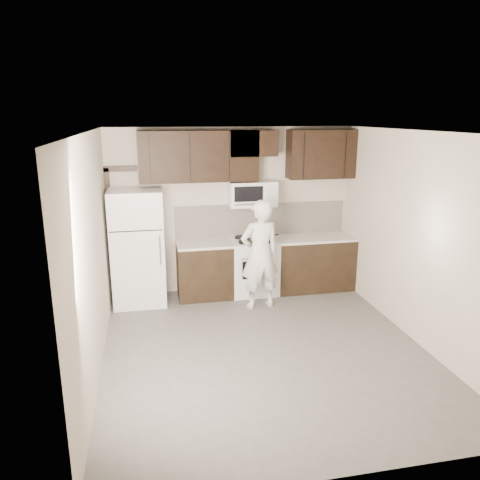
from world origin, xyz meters
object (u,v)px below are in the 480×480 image
object	(u,v)px
microwave	(252,194)
refrigerator	(138,247)
stove	(253,266)
person	(260,255)

from	to	relation	value
microwave	refrigerator	size ratio (longest dim) A/B	0.42
stove	person	world-z (taller)	person
refrigerator	person	world-z (taller)	refrigerator
microwave	person	bearing A→B (deg)	-93.34
person	stove	bearing A→B (deg)	-102.95
microwave	refrigerator	distance (m)	2.00
microwave	refrigerator	bearing A→B (deg)	-174.85
refrigerator	person	distance (m)	1.89
microwave	person	xyz separation A→B (m)	(-0.04, -0.73, -0.81)
stove	microwave	xyz separation A→B (m)	(-0.00, 0.12, 1.19)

